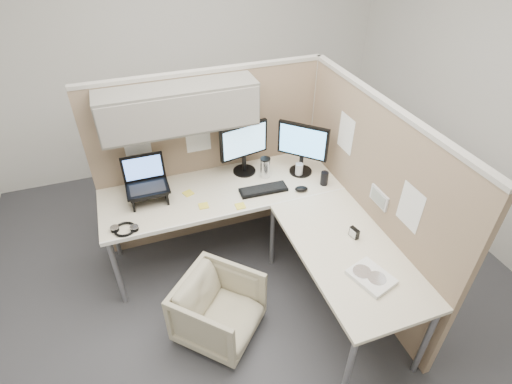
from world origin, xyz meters
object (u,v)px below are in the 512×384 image
object	(u,v)px
monitor_left	(244,145)
keyboard	(263,190)
office_chair	(219,307)
desk	(264,217)

from	to	relation	value
monitor_left	keyboard	world-z (taller)	monitor_left
office_chair	monitor_left	world-z (taller)	monitor_left
monitor_left	keyboard	distance (m)	0.42
desk	monitor_left	distance (m)	0.67
desk	keyboard	world-z (taller)	keyboard
desk	office_chair	size ratio (longest dim) A/B	3.54
desk	office_chair	bearing A→B (deg)	-141.34
desk	keyboard	distance (m)	0.29
office_chair	monitor_left	distance (m)	1.34
desk	keyboard	xyz separation A→B (m)	(0.09, 0.27, 0.05)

